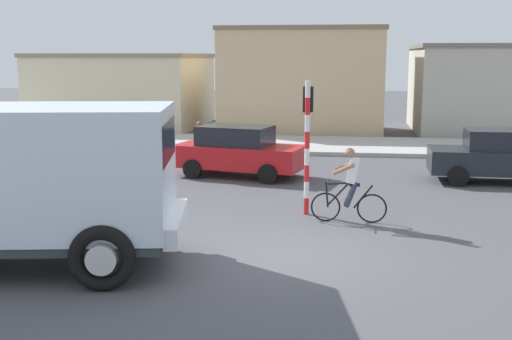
# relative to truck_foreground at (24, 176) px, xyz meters

# --- Properties ---
(ground_plane) EXTENTS (120.00, 120.00, 0.00)m
(ground_plane) POSITION_rel_truck_foreground_xyz_m (4.44, 1.32, -1.67)
(ground_plane) COLOR #4C4C51
(sidewalk_far) EXTENTS (80.00, 5.00, 0.16)m
(sidewalk_far) POSITION_rel_truck_foreground_xyz_m (4.44, 16.39, -1.59)
(sidewalk_far) COLOR #ADADA8
(sidewalk_far) RESTS_ON ground
(truck_foreground) EXTENTS (5.76, 3.51, 2.90)m
(truck_foreground) POSITION_rel_truck_foreground_xyz_m (0.00, 0.00, 0.00)
(truck_foreground) COLOR silver
(truck_foreground) RESTS_ON ground
(cyclist) EXTENTS (1.73, 0.50, 1.72)m
(cyclist) POSITION_rel_truck_foreground_xyz_m (5.74, 4.02, -0.80)
(cyclist) COLOR black
(cyclist) RESTS_ON ground
(traffic_light_pole) EXTENTS (0.24, 0.43, 3.20)m
(traffic_light_pole) POSITION_rel_truck_foreground_xyz_m (4.72, 4.73, 0.40)
(traffic_light_pole) COLOR red
(traffic_light_pole) RESTS_ON ground
(car_red_near) EXTENTS (4.04, 1.96, 1.60)m
(car_red_near) POSITION_rel_truck_foreground_xyz_m (10.19, 9.43, -0.85)
(car_red_near) COLOR #1E2328
(car_red_near) RESTS_ON ground
(car_white_mid) EXTENTS (4.28, 2.54, 1.60)m
(car_white_mid) POSITION_rel_truck_foreground_xyz_m (2.29, 9.34, -0.85)
(car_white_mid) COLOR red
(car_white_mid) RESTS_ON ground
(pedestrian_near_kerb) EXTENTS (0.34, 0.22, 1.62)m
(pedestrian_near_kerb) POSITION_rel_truck_foreground_xyz_m (0.79, 10.44, -0.82)
(pedestrian_near_kerb) COLOR #2D334C
(pedestrian_near_kerb) RESTS_ON ground
(building_corner_left) EXTENTS (8.26, 7.97, 3.87)m
(building_corner_left) POSITION_rel_truck_foreground_xyz_m (-6.21, 23.28, 0.27)
(building_corner_left) COLOR beige
(building_corner_left) RESTS_ON ground
(building_mid_block) EXTENTS (7.96, 5.33, 5.14)m
(building_mid_block) POSITION_rel_truck_foreground_xyz_m (3.41, 21.97, 0.90)
(building_mid_block) COLOR #D1B284
(building_mid_block) RESTS_ON ground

